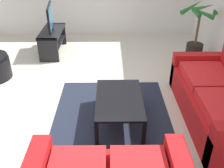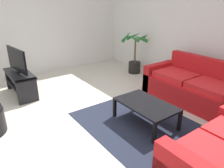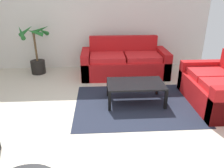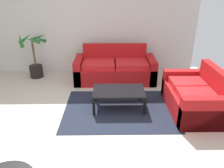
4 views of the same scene
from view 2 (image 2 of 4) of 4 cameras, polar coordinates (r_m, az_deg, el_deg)
ground_plane at (r=3.95m, az=-8.57°, el=-9.24°), size 6.60×6.60×0.00m
wall_back at (r=5.47m, az=20.24°, el=13.49°), size 6.00×0.06×2.70m
wall_left at (r=6.26m, az=-22.76°, el=14.04°), size 0.06×6.00×2.70m
couch_main at (r=4.75m, az=21.10°, el=-0.96°), size 2.04×0.90×0.90m
tv_stand at (r=5.15m, az=-23.45°, el=0.88°), size 1.10×0.45×0.52m
tv at (r=5.02m, az=-24.22°, el=5.92°), size 0.90×0.16×0.55m
coffee_table at (r=3.66m, az=9.10°, el=-5.76°), size 1.03×0.64×0.39m
area_rug at (r=3.77m, az=7.69°, el=-10.76°), size 2.20×1.70×0.01m
potted_palm at (r=6.20m, az=6.18°, el=7.44°), size 0.78×0.78×1.19m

